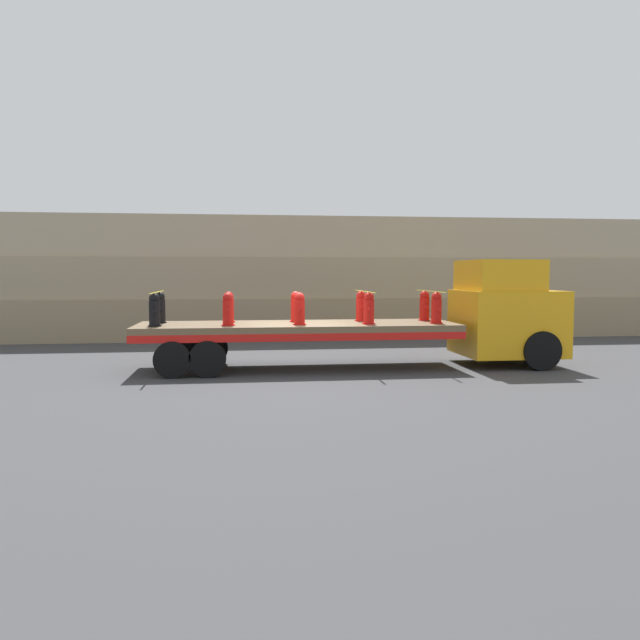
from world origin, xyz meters
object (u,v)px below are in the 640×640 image
(fire_hydrant_black_far_0, at_px, (160,308))
(fire_hydrant_red_near_2, at_px, (299,309))
(fire_hydrant_red_far_4, at_px, (424,306))
(truck_cab, at_px, (509,313))
(fire_hydrant_red_far_3, at_px, (361,307))
(fire_hydrant_red_near_1, at_px, (228,310))
(fire_hydrant_black_near_0, at_px, (154,310))
(fire_hydrant_red_near_4, at_px, (436,308))
(fire_hydrant_red_near_3, at_px, (369,309))
(fire_hydrant_red_far_1, at_px, (229,307))
(fire_hydrant_red_far_2, at_px, (296,307))
(flatbed_trailer, at_px, (276,332))

(fire_hydrant_black_far_0, xyz_separation_m, fire_hydrant_red_near_2, (3.81, -1.13, 0.00))
(fire_hydrant_black_far_0, height_order, fire_hydrant_red_far_4, same)
(truck_cab, bearing_deg, fire_hydrant_red_far_3, 172.48)
(fire_hydrant_red_near_1, relative_size, fire_hydrant_red_near_2, 1.00)
(fire_hydrant_black_near_0, distance_m, fire_hydrant_red_near_4, 7.63)
(fire_hydrant_red_near_2, distance_m, fire_hydrant_red_far_4, 3.98)
(fire_hydrant_red_near_1, relative_size, fire_hydrant_red_near_3, 1.00)
(fire_hydrant_red_near_1, height_order, fire_hydrant_red_far_1, same)
(fire_hydrant_red_near_1, bearing_deg, fire_hydrant_red_far_1, 90.00)
(fire_hydrant_red_near_4, bearing_deg, fire_hydrant_red_near_3, 180.00)
(truck_cab, relative_size, fire_hydrant_red_far_2, 3.49)
(fire_hydrant_red_near_3, height_order, fire_hydrant_red_far_3, same)
(fire_hydrant_black_near_0, bearing_deg, flatbed_trailer, 9.93)
(fire_hydrant_black_near_0, xyz_separation_m, fire_hydrant_black_far_0, (0.00, 1.13, 0.00))
(fire_hydrant_red_near_4, bearing_deg, fire_hydrant_red_far_3, 149.39)
(fire_hydrant_red_near_1, bearing_deg, fire_hydrant_black_far_0, 149.39)
(flatbed_trailer, height_order, fire_hydrant_red_near_1, fire_hydrant_red_near_1)
(fire_hydrant_red_far_2, distance_m, fire_hydrant_red_near_3, 2.22)
(fire_hydrant_red_near_2, distance_m, fire_hydrant_red_far_2, 1.13)
(fire_hydrant_black_far_0, height_order, fire_hydrant_red_near_3, same)
(fire_hydrant_red_near_4, bearing_deg, fire_hydrant_red_near_1, 180.00)
(fire_hydrant_red_near_3, relative_size, fire_hydrant_red_far_3, 1.00)
(fire_hydrant_red_near_3, height_order, fire_hydrant_red_near_4, same)
(truck_cab, relative_size, fire_hydrant_red_near_3, 3.49)
(truck_cab, distance_m, fire_hydrant_black_far_0, 10.01)
(fire_hydrant_red_far_2, height_order, fire_hydrant_red_far_4, same)
(fire_hydrant_red_far_1, relative_size, fire_hydrant_red_near_2, 1.00)
(fire_hydrant_red_near_2, bearing_deg, fire_hydrant_red_far_3, 30.61)
(fire_hydrant_black_near_0, xyz_separation_m, fire_hydrant_red_near_4, (7.63, 0.00, 0.00))
(fire_hydrant_black_near_0, relative_size, fire_hydrant_red_near_3, 1.00)
(fire_hydrant_red_near_2, distance_m, fire_hydrant_red_far_3, 2.22)
(fire_hydrant_red_far_4, bearing_deg, fire_hydrant_red_far_2, 180.00)
(fire_hydrant_red_far_1, xyz_separation_m, fire_hydrant_red_far_2, (1.91, 0.00, 0.00))
(fire_hydrant_black_near_0, xyz_separation_m, fire_hydrant_red_far_4, (7.63, 1.13, 0.00))
(flatbed_trailer, relative_size, fire_hydrant_red_near_1, 10.11)
(fire_hydrant_red_far_1, bearing_deg, fire_hydrant_red_near_4, -11.16)
(fire_hydrant_red_near_3, distance_m, fire_hydrant_red_near_4, 1.91)
(fire_hydrant_red_near_4, bearing_deg, fire_hydrant_red_far_4, 90.00)
(truck_cab, xyz_separation_m, fire_hydrant_black_far_0, (-10.00, 0.56, 0.17))
(fire_hydrant_red_near_2, bearing_deg, fire_hydrant_red_far_1, 149.39)
(truck_cab, xyz_separation_m, flatbed_trailer, (-6.77, 0.00, -0.49))
(fire_hydrant_red_far_3, bearing_deg, fire_hydrant_red_near_2, -149.39)
(fire_hydrant_black_near_0, distance_m, fire_hydrant_red_far_4, 7.71)
(flatbed_trailer, height_order, fire_hydrant_black_near_0, fire_hydrant_black_near_0)
(fire_hydrant_red_far_1, distance_m, fire_hydrant_red_far_2, 1.91)
(fire_hydrant_red_far_1, xyz_separation_m, fire_hydrant_red_near_4, (5.72, -1.13, 0.00))
(fire_hydrant_red_far_3, distance_m, fire_hydrant_red_far_4, 1.91)
(fire_hydrant_red_near_2, xyz_separation_m, fire_hydrant_red_far_3, (1.91, 1.13, 0.00))
(fire_hydrant_red_near_1, bearing_deg, fire_hydrant_red_far_4, 11.16)
(fire_hydrant_red_far_2, relative_size, fire_hydrant_red_near_3, 1.00)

